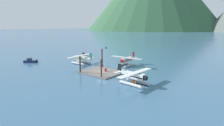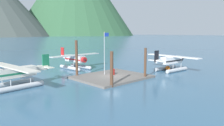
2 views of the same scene
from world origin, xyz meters
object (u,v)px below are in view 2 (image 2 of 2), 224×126
at_px(mooring_buoy, 168,68).
at_px(seaplane_white_stbd_aft, 171,62).
at_px(seaplane_cream_port_fwd, 16,75).
at_px(seaplane_silver_bow_centre, 75,60).
at_px(fuel_drum, 113,72).
at_px(flagpole, 105,48).

bearing_deg(mooring_buoy, seaplane_white_stbd_aft, -46.91).
xyz_separation_m(seaplane_cream_port_fwd, seaplane_silver_bow_centre, (13.17, 6.94, 0.00)).
bearing_deg(fuel_drum, flagpole, 136.33).
relative_size(mooring_buoy, seaplane_white_stbd_aft, 0.08).
distance_m(mooring_buoy, seaplane_silver_bow_centre, 17.10).
bearing_deg(fuel_drum, seaplane_silver_bow_centre, 91.47).
bearing_deg(seaplane_white_stbd_aft, mooring_buoy, 133.09).
relative_size(flagpole, seaplane_white_stbd_aft, 0.63).
xyz_separation_m(flagpole, seaplane_white_stbd_aft, (12.02, -4.25, -2.80)).
height_order(seaplane_white_stbd_aft, seaplane_silver_bow_centre, same).
bearing_deg(seaplane_white_stbd_aft, seaplane_cream_port_fwd, 165.07).
height_order(mooring_buoy, seaplane_silver_bow_centre, seaplane_silver_bow_centre).
xyz_separation_m(fuel_drum, seaplane_cream_port_fwd, (-13.43, 3.14, 0.84)).
bearing_deg(seaplane_cream_port_fwd, seaplane_silver_bow_centre, 27.79).
bearing_deg(seaplane_silver_bow_centre, seaplane_white_stbd_aft, -49.81).
bearing_deg(flagpole, mooring_buoy, -18.18).
xyz_separation_m(mooring_buoy, seaplane_cream_port_fwd, (-24.16, 6.11, 1.16)).
distance_m(fuel_drum, seaplane_silver_bow_centre, 10.12).
distance_m(seaplane_cream_port_fwd, seaplane_white_stbd_aft, 25.42).
distance_m(mooring_buoy, seaplane_white_stbd_aft, 1.31).
height_order(mooring_buoy, seaplane_white_stbd_aft, seaplane_white_stbd_aft).
relative_size(fuel_drum, mooring_buoy, 1.06).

